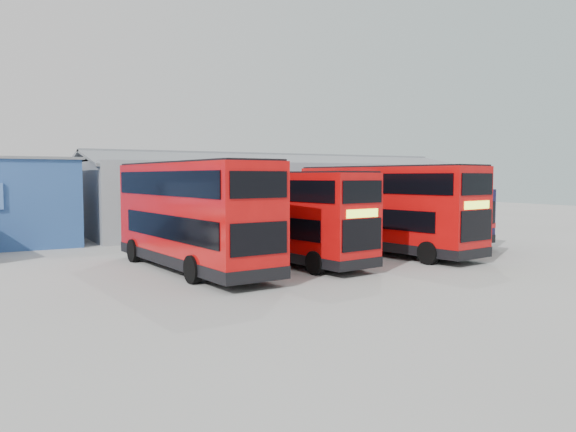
# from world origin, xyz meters

# --- Properties ---
(ground_plane) EXTENTS (120.00, 120.00, 0.00)m
(ground_plane) POSITION_xyz_m (0.00, 0.00, 0.00)
(ground_plane) COLOR #9A9A95
(ground_plane) RESTS_ON ground
(maintenance_shed) EXTENTS (30.50, 12.00, 5.89)m
(maintenance_shed) POSITION_xyz_m (8.00, 20.00, 2.60)
(maintenance_shed) COLOR #8D929A
(maintenance_shed) RESTS_ON ground
(double_decker_left) EXTENTS (3.52, 11.18, 4.65)m
(double_decker_left) POSITION_xyz_m (-5.38, 3.52, 2.32)
(double_decker_left) COLOR red
(double_decker_left) RESTS_ON ground
(double_decker_centre) EXTENTS (3.71, 10.26, 4.25)m
(double_decker_centre) POSITION_xyz_m (-0.71, 3.59, 2.12)
(double_decker_centre) COLOR red
(double_decker_centre) RESTS_ON ground
(double_decker_right) EXTENTS (4.09, 11.06, 4.58)m
(double_decker_right) POSITION_xyz_m (5.27, 3.59, 2.28)
(double_decker_right) COLOR red
(double_decker_right) RESTS_ON ground
(single_decker_blue) EXTENTS (4.97, 12.57, 3.33)m
(single_decker_blue) POSITION_xyz_m (9.27, 7.73, 1.66)
(single_decker_blue) COLOR black
(single_decker_blue) RESTS_ON ground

